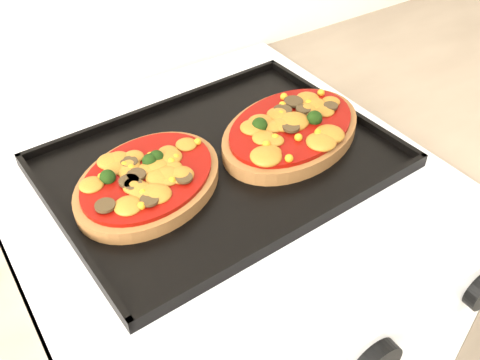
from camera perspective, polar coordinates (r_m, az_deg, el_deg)
stove at (r=1.12m, az=-1.87°, el=-17.23°), size 0.60×0.60×0.91m
control_panel at (r=0.66m, az=12.64°, el=-17.57°), size 0.60×0.02×0.09m
baking_tray at (r=0.77m, az=-2.04°, el=2.13°), size 0.49×0.38×0.02m
pizza_left at (r=0.73m, az=-9.76°, el=0.12°), size 0.27×0.25×0.03m
pizza_right at (r=0.81m, az=5.47°, el=5.46°), size 0.29×0.23×0.04m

